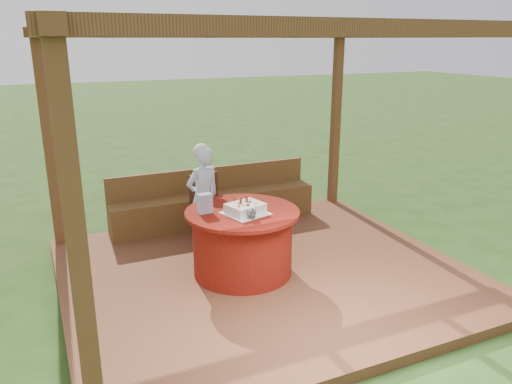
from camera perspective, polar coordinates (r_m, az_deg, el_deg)
ground at (r=5.97m, az=1.00°, el=-9.86°), size 60.00×60.00×0.00m
deck at (r=5.94m, az=1.01°, el=-9.35°), size 4.50×4.00×0.12m
pergola at (r=5.33m, az=1.14°, el=13.87°), size 4.50×4.00×2.72m
bench at (r=7.29m, az=-4.76°, el=-1.53°), size 3.00×0.42×0.80m
table at (r=5.69m, az=-1.55°, el=-5.69°), size 1.28×1.28×0.76m
chair at (r=6.73m, az=-5.55°, el=-1.28°), size 0.46×0.46×0.86m
elderly_woman at (r=6.39m, az=-6.08°, el=-0.36°), size 0.54×0.43×1.35m
birthday_cake at (r=5.45m, az=-1.24°, el=-1.89°), size 0.53×0.53×0.19m
gift_bag at (r=5.48m, az=-5.87°, el=-1.30°), size 0.16×0.11×0.22m
drinking_glass at (r=5.28m, az=-0.49°, el=-2.60°), size 0.13×0.13×0.10m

